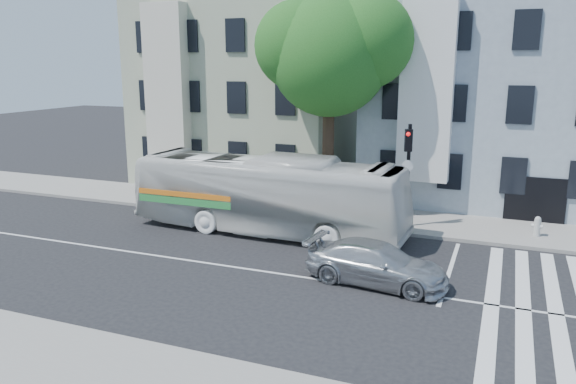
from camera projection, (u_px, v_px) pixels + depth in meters
The scene contains 10 objects.
ground at pixel (254, 270), 20.03m from camera, with size 120.00×120.00×0.00m, color black.
sidewalk_far at pixel (324, 213), 27.26m from camera, with size 80.00×4.00×0.15m, color gray.
building_left at pixel (253, 91), 34.88m from camera, with size 12.00×10.00×11.00m, color #A5AE92.
building_right at pixel (491, 96), 29.86m from camera, with size 12.00×10.00×11.00m, color #8795A1.
street_tree at pixel (332, 49), 26.15m from camera, with size 7.30×5.90×11.10m.
bus at pixel (267, 194), 24.14m from camera, with size 12.13×2.84×3.38m, color silver.
sedan at pixel (376, 264), 18.71m from camera, with size 4.79×1.95×1.39m, color silver.
hedge at pixel (234, 205), 27.07m from camera, with size 8.50×0.84×0.70m, color #2C531B, non-canonical shape.
traffic_signal at pixel (408, 163), 24.13m from camera, with size 0.47×0.55×4.68m.
fire_hydrant at pixel (537, 226), 23.38m from camera, with size 0.48×0.27×0.85m.
Camera 1 is at (8.07, -17.11, 7.26)m, focal length 35.00 mm.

